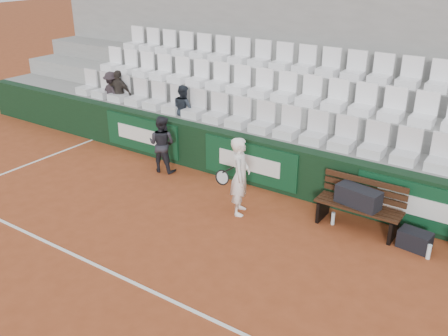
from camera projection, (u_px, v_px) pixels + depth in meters
ground at (127, 280)px, 7.49m from camera, size 80.00×80.00×0.00m
court_baseline at (127, 280)px, 7.49m from camera, size 18.00×0.06×0.01m
back_barrier at (265, 164)px, 10.28m from camera, size 18.00×0.34×1.00m
grandstand_tier_front at (276, 154)px, 10.79m from camera, size 18.00×0.95×1.00m
grandstand_tier_mid at (297, 132)px, 11.42m from camera, size 18.00×0.95×1.45m
grandstand_tier_back at (315, 112)px, 12.05m from camera, size 18.00×0.95×1.90m
grandstand_rear_wall at (330, 56)px, 12.02m from camera, size 18.00×0.30×4.40m
seat_row_front at (274, 120)px, 10.33m from camera, size 11.90×0.44×0.63m
seat_row_mid at (296, 89)px, 10.87m from camera, size 11.90×0.44×0.63m
seat_row_back at (316, 61)px, 11.41m from camera, size 11.90×0.44×0.63m
bench_left at (357, 217)px, 8.80m from camera, size 1.50×0.56×0.45m
sports_bag_left at (358, 197)px, 8.65m from camera, size 0.82×0.47×0.33m
sports_bag_ground at (415, 240)px, 8.23m from camera, size 0.55×0.37×0.31m
water_bottle_near at (333, 218)px, 8.96m from camera, size 0.07×0.07×0.24m
water_bottle_far at (429, 252)px, 7.96m from camera, size 0.07×0.07×0.26m
tennis_player at (240, 176)px, 9.12m from camera, size 0.77×0.65×1.50m
ball_kid at (162, 144)px, 10.93m from camera, size 0.71×0.60×1.28m
spectator_a at (111, 77)px, 12.72m from camera, size 0.82×0.59×1.15m
spectator_b at (118, 77)px, 12.58m from camera, size 0.75×0.40×1.22m
spectator_c at (183, 90)px, 11.52m from camera, size 0.67×0.60×1.14m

